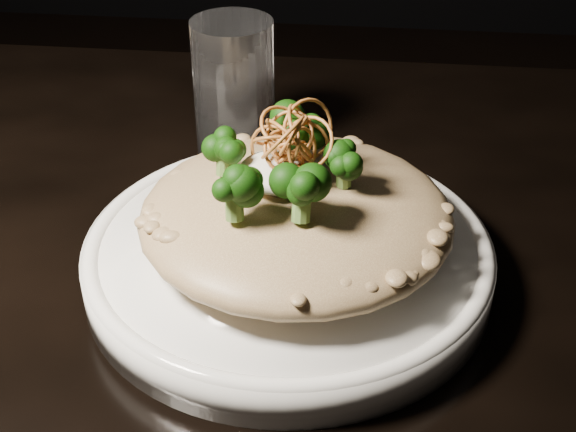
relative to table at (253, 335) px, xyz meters
The scene contains 7 objects.
table is the anchor object (origin of this frame).
plate 0.11m from the table, 32.87° to the right, with size 0.30×0.30×0.03m, color white.
risotto 0.15m from the table, 28.40° to the right, with size 0.23×0.23×0.05m, color brown.
broccoli 0.19m from the table, 37.13° to the right, with size 0.14×0.14×0.05m, color black, non-canonical shape.
cheese 0.18m from the table, 32.19° to the right, with size 0.06×0.06×0.02m, color white.
shallots 0.20m from the table, 23.33° to the right, with size 0.06×0.06×0.04m, color brown, non-canonical shape.
drinking_glass 0.22m from the table, 103.13° to the left, with size 0.07×0.07×0.13m, color silver.
Camera 1 is at (0.09, -0.50, 1.13)m, focal length 50.00 mm.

